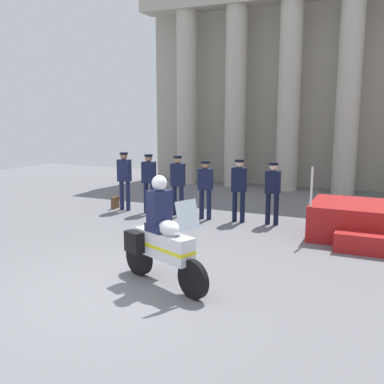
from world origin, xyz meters
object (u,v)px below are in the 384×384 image
officer_in_row_4 (239,186)px  officer_in_row_0 (124,176)px  officer_in_row_1 (149,179)px  officer_in_row_2 (178,181)px  officer_in_row_5 (273,188)px  motorcycle_with_rider (161,240)px  briefcase_on_ground (115,203)px  officer_in_row_3 (205,185)px  reviewing_stand (378,224)px

officer_in_row_4 → officer_in_row_0: bearing=-3.8°
officer_in_row_1 → officer_in_row_2: bearing=-177.3°
officer_in_row_0 → officer_in_row_5: officer_in_row_0 is taller
motorcycle_with_rider → officer_in_row_1: bearing=145.1°
motorcycle_with_rider → briefcase_on_ground: bearing=154.3°
officer_in_row_3 → officer_in_row_4: (0.94, 0.07, 0.04)m
officer_in_row_1 → officer_in_row_2: officer_in_row_1 is taller
officer_in_row_1 → briefcase_on_ground: (-1.28, 0.14, -0.84)m
briefcase_on_ground → reviewing_stand: bearing=-3.7°
officer_in_row_3 → officer_in_row_4: officer_in_row_4 is taller
officer_in_row_1 → officer_in_row_5: bearing=178.3°
reviewing_stand → officer_in_row_3: size_ratio=1.84×
officer_in_row_2 → officer_in_row_3: bearing=168.9°
officer_in_row_0 → officer_in_row_4: bearing=176.2°
officer_in_row_1 → briefcase_on_ground: 1.54m
officer_in_row_4 → motorcycle_with_rider: bearing=88.1°
officer_in_row_1 → briefcase_on_ground: size_ratio=4.81×
officer_in_row_1 → briefcase_on_ground: officer_in_row_1 is taller
reviewing_stand → officer_in_row_2: 5.37m
reviewing_stand → officer_in_row_0: size_ratio=1.71×
officer_in_row_2 → officer_in_row_5: (2.72, 0.05, -0.04)m
officer_in_row_3 → officer_in_row_4: 0.94m
officer_in_row_0 → officer_in_row_4: officer_in_row_0 is taller
officer_in_row_1 → officer_in_row_3: size_ratio=1.07×
officer_in_row_1 → officer_in_row_0: bearing=-7.3°
reviewing_stand → officer_in_row_2: bearing=175.2°
officer_in_row_1 → officer_in_row_3: (1.78, -0.01, -0.07)m
reviewing_stand → officer_in_row_4: 3.56m
officer_in_row_1 → officer_in_row_3: 1.78m
reviewing_stand → officer_in_row_1: bearing=176.8°
briefcase_on_ground → officer_in_row_3: bearing=-2.7°
officer_in_row_3 → officer_in_row_5: officer_in_row_5 is taller
officer_in_row_4 → officer_in_row_5: officer_in_row_4 is taller
officer_in_row_2 → briefcase_on_ground: 2.32m
officer_in_row_0 → motorcycle_with_rider: bearing=124.4°
officer_in_row_4 → officer_in_row_5: 0.90m
reviewing_stand → officer_in_row_1: size_ratio=1.73×
motorcycle_with_rider → briefcase_on_ground: size_ratio=5.46×
officer_in_row_3 → briefcase_on_ground: (-3.06, 0.14, -0.78)m
reviewing_stand → officer_in_row_2: size_ratio=1.74×
officer_in_row_1 → motorcycle_with_rider: motorcycle_with_rider is taller
officer_in_row_1 → officer_in_row_4: 2.71m
reviewing_stand → officer_in_row_4: size_ratio=1.77×
officer_in_row_4 → motorcycle_with_rider: motorcycle_with_rider is taller
officer_in_row_5 → officer_in_row_0: bearing=-2.8°
reviewing_stand → officer_in_row_1: (-6.20, 0.34, 0.62)m
officer_in_row_3 → briefcase_on_ground: 3.16m
officer_in_row_2 → officer_in_row_5: 2.72m
officer_in_row_2 → briefcase_on_ground: officer_in_row_2 is taller
officer_in_row_3 → officer_in_row_5: (1.83, 0.16, 0.01)m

